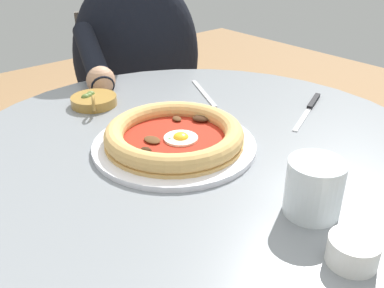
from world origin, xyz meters
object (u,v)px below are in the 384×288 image
water_glass (314,191)px  olive_pan (94,100)px  dining_table (196,223)px  diner_person (140,113)px  fork_utensil (204,93)px  ramekin_capers (353,250)px  pizza_on_plate (174,137)px  steak_knife (311,106)px  cafe_chair_diner (135,104)px

water_glass → olive_pan: (0.04, -0.54, -0.02)m
dining_table → diner_person: size_ratio=0.78×
dining_table → fork_utensil: fork_utensil is taller
dining_table → ramekin_capers: size_ratio=14.78×
pizza_on_plate → steak_knife: (-0.34, 0.05, -0.02)m
pizza_on_plate → water_glass: 0.28m
diner_person → cafe_chair_diner: size_ratio=1.42×
fork_utensil → olive_pan: bearing=-24.1°
ramekin_capers → dining_table: bearing=-98.9°
water_glass → cafe_chair_diner: size_ratio=0.10×
water_glass → steak_knife: 0.39m
dining_table → water_glass: (0.01, 0.25, 0.21)m
pizza_on_plate → steak_knife: bearing=171.9°
water_glass → fork_utensil: size_ratio=0.50×
olive_pan → fork_utensil: olive_pan is taller
fork_utensil → cafe_chair_diner: (-0.14, -0.53, -0.23)m
steak_knife → ramekin_capers: size_ratio=3.20×
cafe_chair_diner → olive_pan: bearing=48.6°
ramekin_capers → fork_utensil: size_ratio=0.38×
steak_knife → cafe_chair_diner: (-0.02, -0.74, -0.24)m
water_glass → fork_utensil: (-0.19, -0.44, -0.03)m
dining_table → ramekin_capers: 0.40m
steak_knife → fork_utensil: steak_knife is taller
olive_pan → diner_person: 0.49m
pizza_on_plate → diner_person: 0.69m
dining_table → cafe_chair_diner: size_ratio=1.10×
pizza_on_plate → ramekin_capers: size_ratio=4.79×
dining_table → diner_person: bearing=-114.5°
water_glass → ramekin_capers: 0.10m
water_glass → cafe_chair_diner: bearing=-109.2°
steak_knife → olive_pan: size_ratio=1.67×
pizza_on_plate → diner_person: diner_person is taller
ramekin_capers → fork_utensil: 0.58m
pizza_on_plate → water_glass: size_ratio=3.63×
olive_pan → cafe_chair_diner: (-0.38, -0.43, -0.24)m
pizza_on_plate → cafe_chair_diner: size_ratio=0.36×
pizza_on_plate → dining_table: bearing=143.8°
pizza_on_plate → fork_utensil: (-0.22, -0.17, -0.02)m
steak_knife → cafe_chair_diner: bearing=-91.7°
diner_person → fork_utensil: bearing=78.1°
dining_table → fork_utensil: bearing=-134.6°
dining_table → olive_pan: (0.05, -0.29, 0.18)m
pizza_on_plate → fork_utensil: pizza_on_plate is taller
pizza_on_plate → olive_pan: 0.27m
diner_person → cafe_chair_diner: 0.14m
dining_table → water_glass: 0.33m
water_glass → dining_table: bearing=-91.7°
dining_table → diner_person: 0.66m
pizza_on_plate → water_glass: bearing=95.3°
olive_pan → pizza_on_plate: bearing=92.8°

